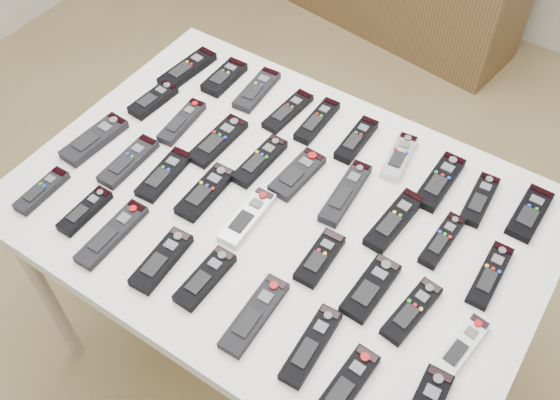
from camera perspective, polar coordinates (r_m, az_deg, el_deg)
The scene contains 38 objects.
ground at distance 2.24m, azimuth -1.24°, elevation -9.78°, with size 4.00×4.00×0.00m, color olive.
table at distance 1.54m, azimuth 0.00°, elevation -1.83°, with size 1.25×0.88×0.78m.
remote_0 at distance 1.86m, azimuth -8.46°, elevation 11.77°, with size 0.06×0.19×0.02m, color black.
remote_1 at distance 1.82m, azimuth -5.11°, elevation 11.12°, with size 0.06×0.15×0.02m, color black.
remote_2 at distance 1.78m, azimuth -2.13°, elevation 10.04°, with size 0.06×0.18×0.02m, color black.
remote_3 at distance 1.71m, azimuth 0.73°, elevation 8.12°, with size 0.05×0.17×0.02m, color black.
remote_4 at distance 1.68m, azimuth 3.42°, elevation 7.24°, with size 0.05×0.17×0.02m, color black.
remote_5 at distance 1.64m, azimuth 7.01°, elevation 5.49°, with size 0.05×0.16×0.02m, color black.
remote_6 at distance 1.62m, azimuth 10.85°, elevation 3.88°, with size 0.05×0.16×0.02m, color #B7B7BC.
remote_7 at distance 1.58m, azimuth 14.39°, elevation 1.64°, with size 0.06×0.19×0.02m, color black.
remote_8 at distance 1.57m, azimuth 17.79°, elevation 0.04°, with size 0.05×0.16×0.02m, color black.
remote_9 at distance 1.58m, azimuth 21.87°, elevation -1.12°, with size 0.06×0.17×0.02m, color black.
remote_10 at distance 1.78m, azimuth -11.51°, elevation 8.96°, with size 0.05×0.15×0.02m, color black.
remote_11 at distance 1.70m, azimuth -8.95°, elevation 7.08°, with size 0.05×0.17×0.02m, color black.
remote_12 at distance 1.64m, azimuth -5.70°, elevation 5.42°, with size 0.06×0.19×0.02m, color black.
remote_13 at distance 1.58m, azimuth -1.85°, elevation 3.60°, with size 0.05×0.18×0.02m, color black.
remote_14 at distance 1.55m, azimuth 1.59°, elevation 2.38°, with size 0.06×0.17×0.02m, color black.
remote_15 at distance 1.52m, azimuth 6.00°, elevation 0.65°, with size 0.05×0.21×0.02m, color black.
remote_16 at distance 1.48m, azimuth 10.40°, elevation -1.85°, with size 0.05×0.19×0.02m, color black.
remote_17 at distance 1.47m, azimuth 14.59°, elevation -3.59°, with size 0.04×0.16×0.02m, color black.
remote_18 at distance 1.45m, azimuth 18.65°, elevation -6.51°, with size 0.05×0.18×0.02m, color black.
remote_19 at distance 1.70m, azimuth -16.61°, elevation 5.34°, with size 0.06×0.19×0.02m, color black.
remote_20 at distance 1.62m, azimuth -13.68°, elevation 3.46°, with size 0.05×0.18×0.02m, color black.
remote_21 at distance 1.57m, azimuth -10.53°, elevation 2.33°, with size 0.06×0.17×0.02m, color black.
remote_22 at distance 1.52m, azimuth -6.83°, elevation 0.74°, with size 0.06×0.17×0.02m, color black.
remote_23 at distance 1.46m, azimuth -3.01°, elevation -1.57°, with size 0.05×0.18×0.02m, color #B7B7BC.
remote_24 at distance 1.40m, azimuth 3.66°, elevation -5.30°, with size 0.05×0.15×0.02m, color black.
remote_25 at distance 1.37m, azimuth 8.29°, elevation -7.98°, with size 0.06×0.17×0.02m, color black.
remote_26 at distance 1.35m, azimuth 11.95°, elevation -9.89°, with size 0.05×0.17×0.02m, color black.
remote_27 at distance 1.34m, azimuth 16.19°, elevation -12.80°, with size 0.04×0.16×0.02m, color silver.
remote_28 at distance 1.62m, azimuth -20.94°, elevation 0.80°, with size 0.04×0.15×0.02m, color black.
remote_29 at distance 1.54m, azimuth -17.40°, elevation -0.97°, with size 0.04×0.15×0.02m, color black.
remote_30 at distance 1.48m, azimuth -15.10°, elevation -3.01°, with size 0.05×0.20×0.02m, color black.
remote_31 at distance 1.42m, azimuth -10.78°, elevation -5.42°, with size 0.06×0.17×0.02m, color black.
remote_32 at distance 1.38m, azimuth -6.85°, elevation -7.10°, with size 0.05×0.16×0.02m, color black.
remote_33 at distance 1.32m, azimuth -2.34°, elevation -10.45°, with size 0.05×0.20×0.02m, color black.
remote_34 at distance 1.29m, azimuth 2.86°, elevation -13.14°, with size 0.05×0.18×0.02m, color black.
remote_35 at distance 1.26m, azimuth 6.09°, elevation -16.48°, with size 0.05×0.17×0.02m, color black.
Camera 1 is at (0.65, -0.89, 1.95)m, focal length 40.00 mm.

